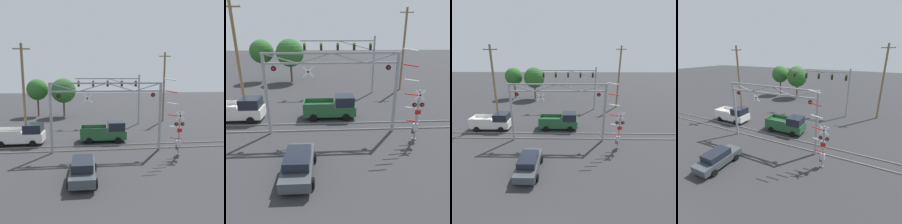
{
  "view_description": "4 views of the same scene",
  "coord_description": "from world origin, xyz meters",
  "views": [
    {
      "loc": [
        -1.66,
        -6.08,
        6.79
      ],
      "look_at": [
        0.79,
        16.59,
        3.29
      ],
      "focal_mm": 35.0,
      "sensor_mm": 36.0,
      "label": 1
    },
    {
      "loc": [
        -0.47,
        -2.81,
        7.83
      ],
      "look_at": [
        0.47,
        13.64,
        1.77
      ],
      "focal_mm": 35.0,
      "sensor_mm": 36.0,
      "label": 2
    },
    {
      "loc": [
        1.0,
        -4.28,
        9.17
      ],
      "look_at": [
        0.63,
        15.56,
        2.75
      ],
      "focal_mm": 28.0,
      "sensor_mm": 36.0,
      "label": 3
    },
    {
      "loc": [
        9.59,
        -0.98,
        9.65
      ],
      "look_at": [
        1.29,
        15.51,
        3.29
      ],
      "focal_mm": 28.0,
      "sensor_mm": 36.0,
      "label": 4
    }
  ],
  "objects": [
    {
      "name": "utility_pole_right",
      "position": [
        10.21,
        27.49,
        5.55
      ],
      "size": [
        1.8,
        0.28,
        10.81
      ],
      "color": "brown",
      "rests_on": "ground_plane"
    },
    {
      "name": "background_tree_beyond_span",
      "position": [
        -6.08,
        33.55,
        4.66
      ],
      "size": [
        4.38,
        4.38,
        6.87
      ],
      "color": "brown",
      "rests_on": "ground_plane"
    },
    {
      "name": "rail_track_near",
      "position": [
        0.0,
        13.94,
        0.05
      ],
      "size": [
        80.0,
        0.08,
        0.1
      ],
      "primitive_type": "cube",
      "color": "gray",
      "rests_on": "ground_plane"
    },
    {
      "name": "pickup_truck_following",
      "position": [
        -8.53,
        16.75,
        1.0
      ],
      "size": [
        4.95,
        2.3,
        2.15
      ],
      "color": "silver",
      "rests_on": "ground_plane"
    },
    {
      "name": "sedan_waiting",
      "position": [
        -2.12,
        8.04,
        0.73
      ],
      "size": [
        1.92,
        4.17,
        1.45
      ],
      "color": "#3D4247",
      "rests_on": "ground_plane"
    },
    {
      "name": "traffic_signal_span",
      "position": [
        3.2,
        25.91,
        5.2
      ],
      "size": [
        9.51,
        0.39,
        7.38
      ],
      "color": "gray",
      "rests_on": "ground_plane"
    },
    {
      "name": "crossing_signal_mast",
      "position": [
        6.12,
        11.94,
        2.19
      ],
      "size": [
        1.98,
        0.35,
        6.83
      ],
      "color": "gray",
      "rests_on": "ground_plane"
    },
    {
      "name": "utility_pole_left",
      "position": [
        -8.71,
        18.73,
        5.41
      ],
      "size": [
        1.8,
        0.28,
        10.52
      ],
      "color": "brown",
      "rests_on": "ground_plane"
    },
    {
      "name": "crossing_gantry",
      "position": [
        -0.01,
        13.66,
        4.24
      ],
      "size": [
        10.33,
        0.29,
        6.44
      ],
      "color": "gray",
      "rests_on": "ground_plane"
    },
    {
      "name": "pickup_truck_lead",
      "position": [
        0.15,
        17.05,
        1.0
      ],
      "size": [
        4.91,
        2.3,
        2.15
      ],
      "color": "#23512D",
      "rests_on": "ground_plane"
    },
    {
      "name": "background_tree_far_left_verge",
      "position": [
        -10.8,
        34.53,
        4.81
      ],
      "size": [
        3.79,
        3.79,
        6.72
      ],
      "color": "brown",
      "rests_on": "ground_plane"
    },
    {
      "name": "rail_track_far",
      "position": [
        0.0,
        15.38,
        0.05
      ],
      "size": [
        80.0,
        0.08,
        0.1
      ],
      "primitive_type": "cube",
      "color": "gray",
      "rests_on": "ground_plane"
    }
  ]
}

